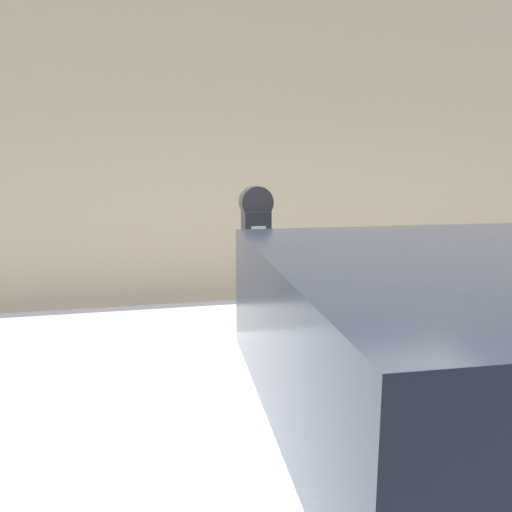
% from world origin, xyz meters
% --- Properties ---
extents(sidewalk, '(24.00, 2.80, 0.14)m').
position_xyz_m(sidewalk, '(0.00, 2.20, 0.07)').
color(sidewalk, '#ADAAA3').
rests_on(sidewalk, ground_plane).
extents(building_facade, '(24.00, 0.30, 6.56)m').
position_xyz_m(building_facade, '(0.00, 4.42, 3.28)').
color(building_facade, tan).
rests_on(building_facade, ground_plane).
extents(parking_meter, '(0.20, 0.15, 1.48)m').
position_xyz_m(parking_meter, '(-0.24, 1.07, 1.17)').
color(parking_meter, slate).
rests_on(parking_meter, sidewalk).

